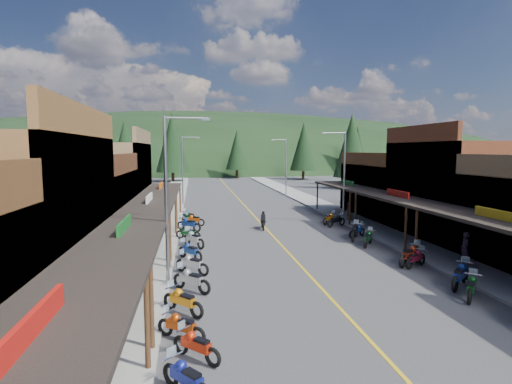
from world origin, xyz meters
name	(u,v)px	position (x,y,z in m)	size (l,w,h in m)	color
ground	(285,249)	(0.00, 0.00, 0.00)	(220.00, 220.00, 0.00)	#38383A
centerline	(245,206)	(0.00, 20.00, 0.01)	(0.15, 90.00, 0.01)	gold
sidewalk_west	(168,207)	(-8.70, 20.00, 0.07)	(3.40, 94.00, 0.15)	gray
sidewalk_east	(319,204)	(8.70, 20.00, 0.07)	(3.40, 94.00, 0.15)	gray
shop_west_2	(68,212)	(-13.75, 1.70, 2.53)	(10.90, 9.00, 6.20)	#3F2111
shop_west_3	(101,184)	(-13.78, 11.30, 3.52)	(10.90, 10.20, 8.20)	brown
shop_east_2	(462,190)	(13.78, 1.70, 3.52)	(10.90, 9.00, 8.20)	#562B19
shop_east_3	(396,190)	(13.75, 11.30, 2.53)	(10.90, 10.20, 6.20)	#4C2D16
streetlight_0	(169,192)	(-6.95, -6.00, 4.46)	(2.16, 0.18, 8.00)	gray
streetlight_1	(184,167)	(-6.95, 22.00, 4.46)	(2.16, 0.18, 8.00)	gray
streetlight_2	(343,173)	(6.95, 8.00, 4.46)	(2.16, 0.18, 8.00)	gray
streetlight_3	(285,164)	(6.95, 30.00, 4.46)	(2.16, 0.18, 8.00)	gray
ridge_hill	(208,166)	(0.00, 135.00, 0.00)	(310.00, 140.00, 60.00)	black
pine_0	(21,150)	(-40.00, 62.00, 6.48)	(5.04, 5.04, 11.00)	black
pine_1	(112,147)	(-24.00, 70.00, 7.24)	(5.88, 5.88, 12.50)	black
pine_2	(172,142)	(-10.00, 58.00, 7.99)	(6.72, 6.72, 14.00)	black
pine_3	(237,150)	(4.00, 66.00, 6.48)	(5.04, 5.04, 11.00)	black
pine_4	(304,146)	(18.00, 60.00, 7.24)	(5.88, 5.88, 12.50)	black
pine_5	(352,144)	(34.00, 72.00, 7.99)	(6.72, 6.72, 14.00)	black
pine_6	(412,150)	(46.00, 64.00, 6.48)	(5.04, 5.04, 11.00)	black
pine_7	(82,147)	(-32.00, 76.00, 7.24)	(5.88, 5.88, 12.50)	black
pine_8	(87,153)	(-22.00, 40.00, 5.98)	(4.48, 4.48, 10.00)	black
pine_9	(357,150)	(24.00, 45.00, 6.38)	(4.93, 4.93, 10.80)	black
pine_10	(125,148)	(-18.00, 50.00, 6.78)	(5.38, 5.38, 11.60)	black
pine_11	(352,145)	(20.00, 38.00, 7.19)	(5.82, 5.82, 12.40)	black
bike_west_1	(187,376)	(-6.08, -14.94, 0.56)	(0.65, 1.95, 1.11)	navy
bike_west_2	(196,344)	(-5.82, -13.17, 0.53)	(0.62, 1.87, 1.07)	red
bike_west_3	(181,325)	(-6.31, -11.77, 0.55)	(0.64, 1.93, 1.10)	#9D370B
bike_west_4	(183,299)	(-6.31, -9.59, 0.61)	(0.71, 2.12, 1.21)	#CA760E
bike_west_5	(191,278)	(-5.99, -7.07, 0.62)	(0.72, 2.17, 1.24)	gray
bike_west_6	(192,263)	(-5.97, -4.44, 0.60)	(0.70, 2.11, 1.20)	#A2A1A6
bike_west_7	(190,250)	(-6.09, -1.73, 0.59)	(0.69, 2.08, 1.19)	navy
bike_west_8	(194,238)	(-5.89, 1.34, 0.64)	(0.74, 2.23, 1.28)	#A2A2A7
bike_west_9	(188,232)	(-6.26, 3.63, 0.57)	(0.66, 1.98, 1.13)	#0D4217
bike_west_10	(189,223)	(-6.26, 6.72, 0.64)	(0.75, 2.24, 1.28)	navy
bike_west_11	(194,219)	(-5.87, 9.03, 0.56)	(0.66, 1.98, 1.13)	#C34E0D
bike_west_12	(189,216)	(-6.27, 10.84, 0.58)	(0.67, 2.02, 1.15)	#0D4123
bike_east_3	(472,286)	(5.96, -9.90, 0.58)	(0.68, 2.05, 1.17)	#0C3F15
bike_east_4	(460,274)	(6.45, -8.49, 0.66)	(0.77, 2.30, 1.31)	navy
bike_east_5	(416,257)	(6.21, -5.11, 0.55)	(0.64, 1.91, 1.09)	maroon
bike_east_6	(410,254)	(6.09, -4.73, 0.65)	(0.76, 2.28, 1.31)	maroon
bike_east_7	(368,237)	(5.69, -0.13, 0.59)	(0.69, 2.06, 1.18)	#0B3715
bike_east_8	(355,231)	(5.56, 1.81, 0.66)	(0.77, 2.30, 1.31)	black
bike_east_9	(357,230)	(6.08, 2.61, 0.53)	(0.62, 1.87, 1.07)	navy
bike_east_10	(336,220)	(5.98, 6.71, 0.59)	(0.69, 2.08, 1.19)	black
bike_east_11	(329,218)	(5.84, 8.06, 0.57)	(0.66, 1.98, 1.13)	#98510A
rider_on_bike	(263,222)	(-0.31, 6.63, 0.61)	(0.89, 2.07, 1.53)	black
pedestrian_east_a	(465,249)	(8.64, -5.80, 1.09)	(0.69, 0.45, 1.88)	#261E2D
pedestrian_east_b	(348,211)	(7.99, 9.14, 0.95)	(0.77, 0.45, 1.59)	brown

